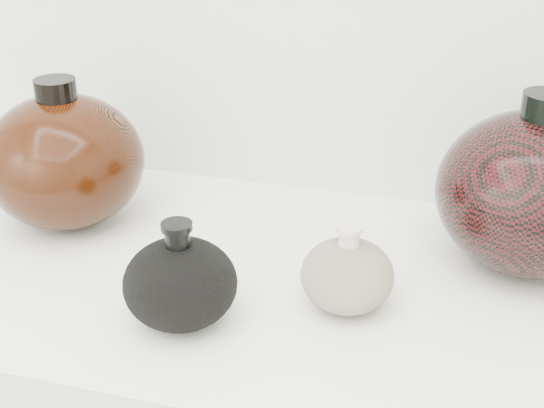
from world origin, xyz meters
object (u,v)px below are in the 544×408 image
(black_gourd_vase, at_px, (180,283))
(cream_gourd_vase, at_px, (347,275))
(left_round_pot, at_px, (65,160))
(right_round_pot, at_px, (533,192))

(black_gourd_vase, bearing_deg, cream_gourd_vase, 24.51)
(cream_gourd_vase, xyz_separation_m, left_round_pot, (-0.40, 0.10, 0.05))
(cream_gourd_vase, height_order, right_round_pot, right_round_pot)
(black_gourd_vase, height_order, left_round_pot, left_round_pot)
(black_gourd_vase, distance_m, right_round_pot, 0.43)
(black_gourd_vase, bearing_deg, left_round_pot, 142.42)
(black_gourd_vase, height_order, right_round_pot, right_round_pot)
(cream_gourd_vase, distance_m, left_round_pot, 0.42)
(black_gourd_vase, relative_size, left_round_pot, 0.55)
(cream_gourd_vase, bearing_deg, black_gourd_vase, -155.49)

